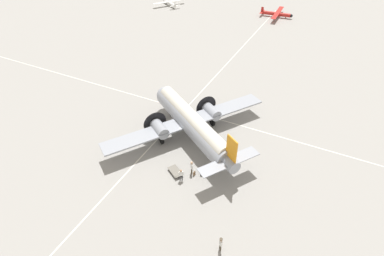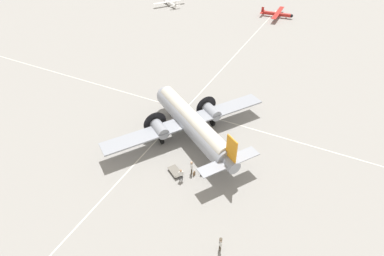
{
  "view_description": "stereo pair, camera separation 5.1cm",
  "coord_description": "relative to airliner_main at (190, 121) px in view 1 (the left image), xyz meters",
  "views": [
    {
      "loc": [
        -26.93,
        -13.5,
        25.27
      ],
      "look_at": [
        0.0,
        0.0,
        1.77
      ],
      "focal_mm": 28.0,
      "sensor_mm": 36.0,
      "label": 1
    },
    {
      "loc": [
        -26.9,
        -13.55,
        25.27
      ],
      "look_at": [
        0.0,
        0.0,
        1.77
      ],
      "focal_mm": 28.0,
      "sensor_mm": 36.0,
      "label": 2
    }
  ],
  "objects": [
    {
      "name": "airliner_main",
      "position": [
        0.0,
        0.0,
        0.0
      ],
      "size": [
        20.2,
        17.65,
        6.06
      ],
      "rotation": [
        0.0,
        0.0,
        0.98
      ],
      "color": "#9399A3",
      "rests_on": "ground_plane"
    },
    {
      "name": "apron_line_eastwest",
      "position": [
        -0.25,
        3.61,
        -2.61
      ],
      "size": [
        120.0,
        0.16,
        0.01
      ],
      "color": "silver",
      "rests_on": "ground_plane"
    },
    {
      "name": "passenger_boarding",
      "position": [
        -5.8,
        -3.12,
        -1.5
      ],
      "size": [
        0.52,
        0.41,
        1.81
      ],
      "rotation": [
        0.0,
        0.0,
        0.64
      ],
      "color": "#473D2D",
      "rests_on": "ground_plane"
    },
    {
      "name": "ramp_agent",
      "position": [
        -7.3,
        -2.56,
        -1.59
      ],
      "size": [
        0.4,
        0.45,
        1.66
      ],
      "rotation": [
        0.0,
        0.0,
        2.28
      ],
      "color": "#2D2D33",
      "rests_on": "ground_plane"
    },
    {
      "name": "crew_foreground",
      "position": [
        -13.04,
        -9.63,
        -1.54
      ],
      "size": [
        0.47,
        0.4,
        1.7
      ],
      "rotation": [
        0.0,
        0.0,
        0.67
      ],
      "color": "#473D2D",
      "rests_on": "ground_plane"
    },
    {
      "name": "apron_line_northsouth",
      "position": [
        5.3,
        -0.38,
        -2.61
      ],
      "size": [
        0.16,
        120.0,
        0.01
      ],
      "color": "silver",
      "rests_on": "ground_plane"
    },
    {
      "name": "light_aircraft_taxiing",
      "position": [
        50.23,
        32.23,
        -1.8
      ],
      "size": [
        8.87,
        7.26,
        1.93
      ],
      "rotation": [
        0.0,
        0.0,
        0.99
      ],
      "color": "white",
      "rests_on": "ground_plane"
    },
    {
      "name": "baggage_cart",
      "position": [
        -6.63,
        -1.45,
        -2.34
      ],
      "size": [
        1.91,
        2.2,
        0.56
      ],
      "rotation": [
        0.0,
        0.0,
        1.02
      ],
      "color": "#6B665B",
      "rests_on": "ground_plane"
    },
    {
      "name": "suitcase_near_door",
      "position": [
        -5.52,
        -4.25,
        -2.35
      ],
      "size": [
        0.39,
        0.19,
        0.55
      ],
      "color": "#232328",
      "rests_on": "ground_plane"
    },
    {
      "name": "suitcase_upright_spare",
      "position": [
        -5.92,
        -3.51,
        -2.36
      ],
      "size": [
        0.37,
        0.13,
        0.54
      ],
      "color": "brown",
      "rests_on": "ground_plane"
    },
    {
      "name": "light_aircraft_distant",
      "position": [
        53.93,
        2.06,
        -1.75
      ],
      "size": [
        11.24,
        8.32,
        2.13
      ],
      "rotation": [
        0.0,
        0.0,
        4.76
      ],
      "color": "#B2231E",
      "rests_on": "ground_plane"
    },
    {
      "name": "ground_plane",
      "position": [
        -0.25,
        -0.38,
        -2.61
      ],
      "size": [
        300.0,
        300.0,
        0.0
      ],
      "primitive_type": "plane",
      "color": "gray"
    }
  ]
}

